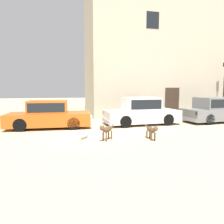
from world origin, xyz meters
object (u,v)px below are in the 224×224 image
object	(u,v)px
stray_dog_tan	(106,130)
stray_cat	(84,137)
parked_sedan_second	(141,111)
street_lamp	(224,82)
parked_sedan_third	(217,110)
parked_sedan_nearest	(49,114)
stray_dog_spotted	(152,130)

from	to	relation	value
stray_dog_tan	stray_cat	distance (m)	1.02
parked_sedan_second	street_lamp	xyz separation A→B (m)	(6.95, 1.73, 1.73)
parked_sedan_third	stray_dog_tan	bearing A→B (deg)	-161.66
stray_dog_tan	parked_sedan_third	bearing A→B (deg)	154.57
parked_sedan_second	stray_dog_tan	xyz separation A→B (m)	(-2.68, -3.25, -0.32)
parked_sedan_second	parked_sedan_third	distance (m)	4.84
parked_sedan_nearest	stray_dog_tan	bearing A→B (deg)	-51.91
stray_dog_tan	street_lamp	xyz separation A→B (m)	(9.63, 4.98, 2.05)
parked_sedan_second	stray_cat	bearing A→B (deg)	-144.35
parked_sedan_third	stray_dog_spotted	size ratio (longest dim) A/B	4.36
parked_sedan_nearest	stray_dog_tan	size ratio (longest dim) A/B	5.28
stray_dog_tan	stray_cat	bearing A→B (deg)	-78.68
parked_sedan_nearest	stray_cat	world-z (taller)	parked_sedan_nearest
stray_dog_spotted	street_lamp	bearing A→B (deg)	121.04
parked_sedan_third	stray_dog_spotted	xyz separation A→B (m)	(-5.76, -3.36, -0.36)
stray_dog_tan	parked_sedan_second	bearing A→B (deg)	-177.08
parked_sedan_second	street_lamp	world-z (taller)	street_lamp
parked_sedan_nearest	stray_dog_spotted	distance (m)	5.47
parked_sedan_nearest	stray_dog_spotted	bearing A→B (deg)	-38.53
parked_sedan_third	stray_dog_spotted	distance (m)	6.67
parked_sedan_third	street_lamp	distance (m)	3.34
stray_dog_spotted	stray_dog_tan	bearing A→B (deg)	-102.12
parked_sedan_second	street_lamp	size ratio (longest dim) A/B	1.12
stray_dog_spotted	street_lamp	world-z (taller)	street_lamp
parked_sedan_third	stray_dog_spotted	bearing A→B (deg)	-153.61
parked_sedan_nearest	stray_cat	distance (m)	3.26
stray_cat	street_lamp	distance (m)	11.62
parked_sedan_nearest	stray_dog_spotted	xyz separation A→B (m)	(4.11, -3.59, -0.30)
stray_dog_spotted	stray_cat	bearing A→B (deg)	-109.64
stray_dog_tan	street_lamp	world-z (taller)	street_lamp
parked_sedan_nearest	stray_cat	bearing A→B (deg)	-58.71
parked_sedan_second	parked_sedan_third	bearing A→B (deg)	-4.87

